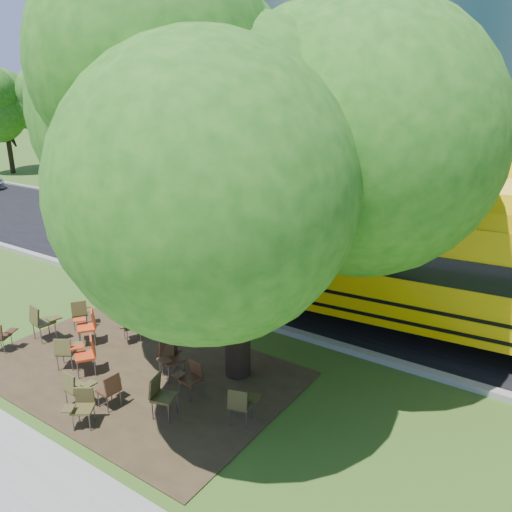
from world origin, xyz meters
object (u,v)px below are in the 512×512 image
Objects in this scene: chair_13 at (241,402)px; bg_car_silver at (93,198)px; main_tree at (235,135)px; chair_5 at (82,404)px; chair_1 at (41,320)px; bg_car_red at (154,205)px; chair_4 at (75,386)px; chair_11 at (168,354)px; pedestrian_a at (69,179)px; chair_14 at (192,375)px; chair_10 at (130,322)px; black_car at (140,235)px; pedestrian_b at (94,179)px; chair_9 at (88,324)px; chair_8 at (80,311)px; chair_2 at (66,350)px; chair_7 at (161,393)px; chair_0 at (0,334)px; school_bus at (459,270)px; chair_12 at (170,355)px; chair_3 at (87,351)px; chair_6 at (111,387)px.

chair_13 is 19.41m from bg_car_silver.
chair_5 is (-1.33, -3.06, -4.70)m from main_tree.
bg_car_red reaches higher than chair_1.
bg_car_red reaches higher than chair_4.
chair_11 is 0.48× the size of pedestrian_a.
chair_10 is at bearing -12.64° from chair_14.
main_tree is 10.32m from black_car.
chair_5 is at bearing 15.44° from pedestrian_b.
pedestrian_b is at bearing -0.90° from chair_9.
chair_4 is 0.64m from chair_5.
chair_8 is 3.45m from chair_11.
chair_4 is 17.76m from bg_car_silver.
chair_13 is at bearing -51.95° from main_tree.
chair_2 is 0.93× the size of chair_7.
pedestrian_a is at bearing 114.40° from chair_0.
bg_car_silver reaches higher than chair_14.
chair_12 is (-4.57, -5.26, -1.31)m from school_bus.
chair_8 is (-3.40, 2.55, 0.04)m from chair_5.
chair_8 is 0.18× the size of bg_car_red.
chair_3 is 1.11× the size of chair_13.
chair_6 is 2.81m from chair_10.
chair_4 is 2.68m from chair_9.
chair_8 reaches higher than chair_2.
chair_12 is 0.59× the size of pedestrian_b.
main_tree is 4.83m from chair_12.
pedestrian_a is at bearing -93.33° from chair_10.
chair_3 is at bearing 133.46° from chair_4.
chair_5 is at bearing -34.71° from chair_0.
black_car is 2.94× the size of pedestrian_b.
chair_13 is at bearing 21.91° from pedestrian_b.
pedestrian_b reaches higher than chair_3.
chair_11 is at bearing -108.73° from bg_car_red.
chair_12 is at bearing -108.58° from bg_car_red.
black_car reaches higher than bg_car_red.
chair_13 is (4.94, -0.46, -0.06)m from chair_9.
black_car is (-11.49, 0.41, -1.09)m from school_bus.
chair_0 is at bearing 48.10° from chair_3.
chair_10 is 1.07× the size of chair_14.
main_tree is 1.92× the size of bg_car_red.
chair_6 is (-1.33, -2.39, -4.70)m from main_tree.
chair_3 reaches higher than chair_10.
chair_3 is at bearing -38.11° from chair_12.
chair_6 is 1.59m from chair_14.
chair_13 is at bearing -63.46° from chair_6.
chair_10 is 0.18× the size of black_car.
school_bus is 9.33m from chair_2.
chair_0 is 0.97× the size of chair_13.
chair_4 is at bearing -145.09° from black_car.
chair_2 reaches higher than chair_0.
chair_11 is (2.56, 0.11, -0.07)m from chair_9.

